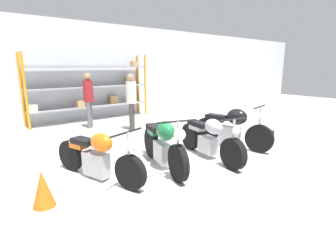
{
  "coord_description": "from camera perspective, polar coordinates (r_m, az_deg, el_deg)",
  "views": [
    {
      "loc": [
        -3.56,
        -3.99,
        1.99
      ],
      "look_at": [
        0.0,
        0.4,
        0.7
      ],
      "focal_mm": 28.0,
      "sensor_mm": 36.0,
      "label": 1
    }
  ],
  "objects": [
    {
      "name": "traffic_cone",
      "position": [
        4.27,
        -25.6,
        -12.22
      ],
      "size": [
        0.32,
        0.32,
        0.55
      ],
      "color": "orange",
      "rests_on": "ground_plane"
    },
    {
      "name": "motorcycle_black",
      "position": [
        6.69,
        13.76,
        -0.29
      ],
      "size": [
        0.79,
        2.04,
        1.1
      ],
      "rotation": [
        0.0,
        0.0,
        -1.34
      ],
      "color": "black",
      "rests_on": "ground_plane"
    },
    {
      "name": "person_browsing",
      "position": [
        8.28,
        -7.99,
        6.22
      ],
      "size": [
        0.45,
        0.45,
        1.77
      ],
      "rotation": [
        0.0,
        0.0,
        2.39
      ],
      "color": "#38332D",
      "rests_on": "ground_plane"
    },
    {
      "name": "motorcycle_orange",
      "position": [
        4.84,
        -14.97,
        -6.44
      ],
      "size": [
        0.93,
        2.08,
        0.99
      ],
      "rotation": [
        0.0,
        0.0,
        -1.27
      ],
      "color": "black",
      "rests_on": "ground_plane"
    },
    {
      "name": "toolbox",
      "position": [
        7.61,
        20.45,
        -2.03
      ],
      "size": [
        0.44,
        0.26,
        0.28
      ],
      "color": "black",
      "rests_on": "ground_plane"
    },
    {
      "name": "shelving_rack",
      "position": [
        10.28,
        -15.74,
        7.86
      ],
      "size": [
        4.57,
        0.63,
        2.43
      ],
      "color": "orange",
      "rests_on": "ground_plane"
    },
    {
      "name": "person_near_rack",
      "position": [
        8.91,
        -16.92,
        6.3
      ],
      "size": [
        0.45,
        0.45,
        1.78
      ],
      "rotation": [
        0.0,
        0.0,
        2.46
      ],
      "color": "#595960",
      "rests_on": "ground_plane"
    },
    {
      "name": "motorcycle_green",
      "position": [
        5.18,
        -1.02,
        -3.78
      ],
      "size": [
        0.88,
        2.03,
        1.09
      ],
      "rotation": [
        0.0,
        0.0,
        -1.85
      ],
      "color": "black",
      "rests_on": "ground_plane"
    },
    {
      "name": "motorcycle_silver",
      "position": [
        5.83,
        8.98,
        -2.74
      ],
      "size": [
        0.75,
        2.15,
        1.02
      ],
      "rotation": [
        0.0,
        0.0,
        -1.76
      ],
      "color": "black",
      "rests_on": "ground_plane"
    },
    {
      "name": "ground_plane",
      "position": [
        5.71,
        2.55,
        -7.57
      ],
      "size": [
        30.0,
        30.0,
        0.0
      ],
      "primitive_type": "plane",
      "color": "silver"
    },
    {
      "name": "back_wall",
      "position": [
        10.4,
        -19.4,
        11.11
      ],
      "size": [
        30.0,
        0.08,
        3.6
      ],
      "color": "silver",
      "rests_on": "ground_plane"
    }
  ]
}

